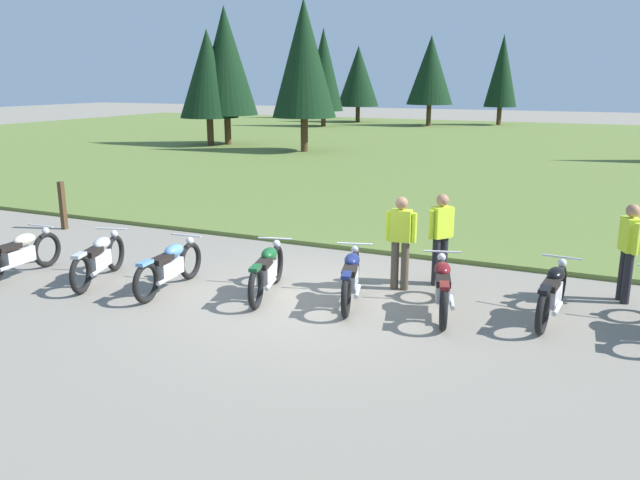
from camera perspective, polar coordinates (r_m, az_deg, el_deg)
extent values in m
plane|color=gray|center=(10.88, -1.32, -5.31)|extent=(140.00, 140.00, 0.00)
cube|color=#5B7033|center=(34.91, 17.27, 7.71)|extent=(80.00, 44.00, 0.10)
cylinder|color=#47331E|center=(32.14, -1.41, 9.34)|extent=(0.36, 0.36, 1.79)
cone|color=black|center=(32.03, -1.45, 15.94)|extent=(3.15, 3.15, 5.61)
cylinder|color=#47331E|center=(49.54, 0.31, 10.77)|extent=(0.36, 0.36, 1.27)
cone|color=black|center=(49.45, 0.31, 15.00)|extent=(3.00, 3.00, 6.05)
cylinder|color=#47331E|center=(36.02, -8.26, 9.67)|extent=(0.36, 0.36, 1.72)
cone|color=black|center=(35.92, -8.47, 15.58)|extent=(3.38, 3.38, 5.71)
cylinder|color=#47331E|center=(50.73, 9.70, 10.91)|extent=(0.36, 0.36, 1.73)
cone|color=black|center=(50.66, 9.87, 14.76)|extent=(3.51, 3.51, 5.10)
cylinder|color=#47331E|center=(60.12, -0.40, 11.45)|extent=(0.36, 0.36, 1.42)
cone|color=black|center=(60.05, -0.41, 14.47)|extent=(2.73, 2.73, 4.89)
cylinder|color=#47331E|center=(54.64, 3.40, 11.14)|extent=(0.36, 0.36, 1.40)
cone|color=black|center=(54.56, 3.45, 14.43)|extent=(3.46, 3.46, 4.88)
cylinder|color=#47331E|center=(35.74, -9.79, 9.48)|extent=(0.36, 0.36, 1.59)
cone|color=black|center=(35.63, -10.00, 14.44)|extent=(3.14, 3.14, 4.60)
cylinder|color=#47331E|center=(52.82, 15.73, 10.59)|extent=(0.36, 0.36, 1.51)
cone|color=black|center=(52.74, 15.99, 14.36)|extent=(2.51, 2.51, 5.45)
torus|color=black|center=(13.73, -23.26, -0.80)|extent=(0.14, 0.70, 0.70)
cube|color=silver|center=(13.26, -25.37, -1.31)|extent=(0.23, 0.65, 0.28)
ellipsoid|color=beige|center=(13.31, -24.95, 0.04)|extent=(0.29, 0.49, 0.22)
cube|color=black|center=(13.06, -26.17, -0.62)|extent=(0.25, 0.49, 0.10)
cylinder|color=silver|center=(13.55, -23.76, 1.18)|extent=(0.62, 0.07, 0.03)
sphere|color=silver|center=(13.66, -23.35, 0.76)|extent=(0.14, 0.14, 0.14)
cylinder|color=silver|center=(12.99, -25.85, -2.13)|extent=(0.10, 0.55, 0.07)
torus|color=black|center=(13.00, -17.86, -1.12)|extent=(0.31, 0.70, 0.70)
torus|color=black|center=(11.80, -20.63, -2.89)|extent=(0.31, 0.70, 0.70)
cube|color=silver|center=(12.38, -19.20, -1.74)|extent=(0.39, 0.67, 0.28)
ellipsoid|color=#B7B7BC|center=(12.47, -18.95, -0.28)|extent=(0.40, 0.54, 0.22)
cube|color=black|center=(12.14, -19.73, -1.02)|extent=(0.36, 0.52, 0.10)
cube|color=#B7B7BC|center=(11.71, -20.78, -1.30)|extent=(0.23, 0.35, 0.06)
cylinder|color=silver|center=(12.80, -18.22, 0.97)|extent=(0.60, 0.22, 0.03)
sphere|color=silver|center=(12.93, -17.95, 0.53)|extent=(0.14, 0.14, 0.14)
cylinder|color=silver|center=(12.09, -19.17, -2.61)|extent=(0.24, 0.54, 0.07)
torus|color=black|center=(12.11, -11.54, -1.82)|extent=(0.16, 0.71, 0.70)
torus|color=black|center=(10.99, -15.30, -3.70)|extent=(0.16, 0.71, 0.70)
cube|color=silver|center=(11.53, -13.34, -2.48)|extent=(0.25, 0.65, 0.28)
ellipsoid|color=#598CC6|center=(11.60, -12.94, -0.92)|extent=(0.30, 0.50, 0.22)
cube|color=black|center=(11.29, -14.01, -1.71)|extent=(0.26, 0.50, 0.10)
cube|color=#598CC6|center=(10.89, -15.41, -2.00)|extent=(0.17, 0.33, 0.06)
cylinder|color=silver|center=(11.90, -11.91, 0.42)|extent=(0.62, 0.08, 0.03)
sphere|color=silver|center=(12.03, -11.58, -0.06)|extent=(0.14, 0.14, 0.14)
cylinder|color=silver|center=(11.24, -13.54, -3.45)|extent=(0.12, 0.55, 0.07)
torus|color=black|center=(11.67, -3.90, -2.16)|extent=(0.27, 0.70, 0.70)
torus|color=black|center=(10.38, -5.76, -4.31)|extent=(0.27, 0.70, 0.70)
cube|color=silver|center=(11.01, -4.78, -2.92)|extent=(0.35, 0.67, 0.28)
ellipsoid|color=#144C23|center=(11.10, -4.58, -1.27)|extent=(0.37, 0.53, 0.22)
cube|color=black|center=(10.74, -5.11, -2.14)|extent=(0.33, 0.52, 0.10)
cube|color=#144C23|center=(10.28, -5.81, -2.51)|extent=(0.22, 0.34, 0.06)
cylinder|color=silver|center=(11.45, -4.06, 0.15)|extent=(0.61, 0.19, 0.03)
sphere|color=silver|center=(11.59, -3.91, -0.33)|extent=(0.14, 0.14, 0.14)
cylinder|color=silver|center=(10.73, -4.46, -3.94)|extent=(0.21, 0.55, 0.07)
torus|color=black|center=(11.30, 3.14, -2.71)|extent=(0.29, 0.70, 0.70)
torus|color=black|center=(9.97, 2.35, -5.03)|extent=(0.29, 0.70, 0.70)
cube|color=silver|center=(10.62, 2.77, -3.54)|extent=(0.37, 0.67, 0.28)
ellipsoid|color=navy|center=(10.71, 2.89, -1.83)|extent=(0.38, 0.53, 0.22)
cube|color=black|center=(10.34, 2.66, -2.75)|extent=(0.34, 0.52, 0.10)
cube|color=navy|center=(9.87, 2.37, -3.17)|extent=(0.22, 0.35, 0.06)
cylinder|color=silver|center=(11.06, 3.13, -0.33)|extent=(0.60, 0.20, 0.03)
sphere|color=silver|center=(11.21, 3.18, -0.82)|extent=(0.14, 0.14, 0.14)
cylinder|color=silver|center=(10.35, 3.37, -4.61)|extent=(0.22, 0.55, 0.07)
torus|color=black|center=(10.98, 10.75, -3.46)|extent=(0.29, 0.70, 0.70)
torus|color=black|center=(9.65, 11.00, -5.96)|extent=(0.29, 0.70, 0.70)
cube|color=silver|center=(10.30, 10.88, -4.36)|extent=(0.37, 0.67, 0.28)
ellipsoid|color=maroon|center=(10.39, 10.92, -2.59)|extent=(0.38, 0.53, 0.22)
cube|color=black|center=(10.02, 10.98, -3.57)|extent=(0.34, 0.52, 0.10)
cube|color=maroon|center=(9.54, 11.09, -4.04)|extent=(0.22, 0.35, 0.06)
cylinder|color=silver|center=(10.74, 10.89, -1.02)|extent=(0.60, 0.20, 0.03)
sphere|color=silver|center=(10.89, 10.84, -1.52)|extent=(0.14, 0.14, 0.14)
cylinder|color=silver|center=(10.05, 11.71, -5.47)|extent=(0.22, 0.55, 0.07)
torus|color=black|center=(11.18, 20.68, -3.83)|extent=(0.16, 0.71, 0.70)
torus|color=black|center=(9.86, 19.31, -6.08)|extent=(0.16, 0.71, 0.70)
cube|color=silver|center=(10.50, 20.06, -4.63)|extent=(0.26, 0.66, 0.28)
ellipsoid|color=black|center=(10.59, 20.37, -2.91)|extent=(0.30, 0.50, 0.22)
cube|color=black|center=(10.23, 19.95, -3.82)|extent=(0.26, 0.50, 0.10)
cube|color=black|center=(9.75, 19.48, -4.21)|extent=(0.17, 0.33, 0.06)
cylinder|color=silver|center=(10.94, 20.83, -1.43)|extent=(0.62, 0.09, 0.03)
sphere|color=silver|center=(11.09, 20.87, -1.93)|extent=(0.14, 0.14, 0.14)
cylinder|color=silver|center=(10.23, 20.49, -5.75)|extent=(0.12, 0.55, 0.07)
cylinder|color=black|center=(11.71, 25.81, -3.09)|extent=(0.14, 0.14, 0.88)
cylinder|color=black|center=(11.86, 25.46, -2.83)|extent=(0.14, 0.14, 0.88)
cube|color=#C6E52D|center=(11.61, 26.01, 0.44)|extent=(0.34, 0.42, 0.56)
sphere|color=#9E7051|center=(11.53, 26.23, 2.37)|extent=(0.22, 0.22, 0.22)
cylinder|color=#C6E52D|center=(11.41, 26.46, 0.07)|extent=(0.09, 0.09, 0.52)
cylinder|color=#C6E52D|center=(11.82, 25.56, 0.61)|extent=(0.09, 0.09, 0.52)
cylinder|color=black|center=(11.77, 11.00, -1.80)|extent=(0.14, 0.14, 0.88)
cylinder|color=black|center=(11.66, 10.33, -1.92)|extent=(0.14, 0.14, 0.88)
cube|color=#C6E52D|center=(11.54, 10.83, 1.57)|extent=(0.39, 0.42, 0.56)
sphere|color=#9E7051|center=(11.46, 10.92, 3.53)|extent=(0.22, 0.22, 0.22)
cylinder|color=#C6E52D|center=(11.69, 11.69, 1.60)|extent=(0.09, 0.09, 0.52)
cylinder|color=#C6E52D|center=(11.40, 9.94, 1.36)|extent=(0.09, 0.09, 0.52)
cylinder|color=#4C4233|center=(11.36, 6.71, -2.23)|extent=(0.14, 0.14, 0.88)
cylinder|color=#4C4233|center=(11.32, 7.60, -2.31)|extent=(0.14, 0.14, 0.88)
cube|color=#C6E52D|center=(11.16, 7.27, 1.28)|extent=(0.38, 0.25, 0.56)
sphere|color=#9E7051|center=(11.07, 7.33, 3.30)|extent=(0.22, 0.22, 0.22)
cylinder|color=#C6E52D|center=(11.21, 6.12, 1.27)|extent=(0.09, 0.09, 0.52)
cylinder|color=#C6E52D|center=(11.12, 8.43, 1.09)|extent=(0.09, 0.09, 0.52)
cube|color=#47331E|center=(17.00, -22.05, 2.88)|extent=(0.12, 0.12, 1.19)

